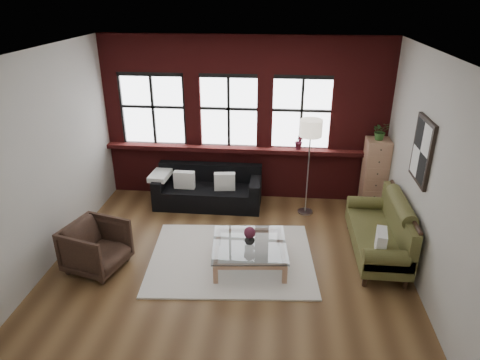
# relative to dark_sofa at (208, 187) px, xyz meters

# --- Properties ---
(floor) EXTENTS (5.50, 5.50, 0.00)m
(floor) POSITION_rel_dark_sofa_xyz_m (0.66, -1.90, -0.37)
(floor) COLOR #54381E
(floor) RESTS_ON ground
(ceiling) EXTENTS (5.50, 5.50, 0.00)m
(ceiling) POSITION_rel_dark_sofa_xyz_m (0.66, -1.90, 2.83)
(ceiling) COLOR white
(ceiling) RESTS_ON ground
(wall_back) EXTENTS (5.50, 0.00, 5.50)m
(wall_back) POSITION_rel_dark_sofa_xyz_m (0.66, 0.60, 1.23)
(wall_back) COLOR #B4B1A7
(wall_back) RESTS_ON ground
(wall_front) EXTENTS (5.50, 0.00, 5.50)m
(wall_front) POSITION_rel_dark_sofa_xyz_m (0.66, -4.40, 1.23)
(wall_front) COLOR #B4B1A7
(wall_front) RESTS_ON ground
(wall_left) EXTENTS (0.00, 5.00, 5.00)m
(wall_left) POSITION_rel_dark_sofa_xyz_m (-2.09, -1.90, 1.23)
(wall_left) COLOR #B4B1A7
(wall_left) RESTS_ON ground
(wall_right) EXTENTS (0.00, 5.00, 5.00)m
(wall_right) POSITION_rel_dark_sofa_xyz_m (3.41, -1.90, 1.23)
(wall_right) COLOR #B4B1A7
(wall_right) RESTS_ON ground
(brick_backwall) EXTENTS (5.50, 0.12, 3.20)m
(brick_backwall) POSITION_rel_dark_sofa_xyz_m (0.66, 0.54, 1.23)
(brick_backwall) COLOR #531313
(brick_backwall) RESTS_ON floor
(sill_ledge) EXTENTS (5.50, 0.30, 0.08)m
(sill_ledge) POSITION_rel_dark_sofa_xyz_m (0.66, 0.45, 0.67)
(sill_ledge) COLOR #531313
(sill_ledge) RESTS_ON brick_backwall
(window_left) EXTENTS (1.38, 0.10, 1.50)m
(window_left) POSITION_rel_dark_sofa_xyz_m (-1.14, 0.55, 1.38)
(window_left) COLOR black
(window_left) RESTS_ON brick_backwall
(window_mid) EXTENTS (1.38, 0.10, 1.50)m
(window_mid) POSITION_rel_dark_sofa_xyz_m (0.36, 0.55, 1.38)
(window_mid) COLOR black
(window_mid) RESTS_ON brick_backwall
(window_right) EXTENTS (1.38, 0.10, 1.50)m
(window_right) POSITION_rel_dark_sofa_xyz_m (1.76, 0.55, 1.38)
(window_right) COLOR black
(window_right) RESTS_ON brick_backwall
(wall_poster) EXTENTS (0.05, 0.74, 0.94)m
(wall_poster) POSITION_rel_dark_sofa_xyz_m (3.38, -1.60, 1.48)
(wall_poster) COLOR black
(wall_poster) RESTS_ON wall_right
(shag_rug) EXTENTS (2.72, 2.21, 0.03)m
(shag_rug) POSITION_rel_dark_sofa_xyz_m (0.67, -1.82, -0.36)
(shag_rug) COLOR silver
(shag_rug) RESTS_ON floor
(dark_sofa) EXTENTS (2.07, 0.84, 0.75)m
(dark_sofa) POSITION_rel_dark_sofa_xyz_m (0.00, 0.00, 0.00)
(dark_sofa) COLOR black
(dark_sofa) RESTS_ON floor
(pillow_a) EXTENTS (0.40, 0.15, 0.34)m
(pillow_a) POSITION_rel_dark_sofa_xyz_m (-0.44, -0.10, 0.19)
(pillow_a) COLOR silver
(pillow_a) RESTS_ON dark_sofa
(pillow_b) EXTENTS (0.41, 0.19, 0.34)m
(pillow_b) POSITION_rel_dark_sofa_xyz_m (0.34, -0.10, 0.19)
(pillow_b) COLOR silver
(pillow_b) RESTS_ON dark_sofa
(vintage_settee) EXTENTS (0.84, 1.88, 1.00)m
(vintage_settee) POSITION_rel_dark_sofa_xyz_m (2.96, -1.49, 0.13)
(vintage_settee) COLOR #4C4B23
(vintage_settee) RESTS_ON floor
(pillow_settee) EXTENTS (0.20, 0.40, 0.34)m
(pillow_settee) POSITION_rel_dark_sofa_xyz_m (2.88, -2.07, 0.23)
(pillow_settee) COLOR silver
(pillow_settee) RESTS_ON vintage_settee
(armchair) EXTENTS (1.00, 0.99, 0.75)m
(armchair) POSITION_rel_dark_sofa_xyz_m (-1.34, -2.25, -0.00)
(armchair) COLOR #302018
(armchair) RESTS_ON floor
(coffee_table) EXTENTS (1.23, 1.23, 0.38)m
(coffee_table) POSITION_rel_dark_sofa_xyz_m (0.97, -1.93, -0.20)
(coffee_table) COLOR tan
(coffee_table) RESTS_ON shag_rug
(vase) EXTENTS (0.19, 0.19, 0.16)m
(vase) POSITION_rel_dark_sofa_xyz_m (0.97, -1.93, 0.07)
(vase) COLOR #B2B2B2
(vase) RESTS_ON coffee_table
(flowers) EXTENTS (0.18, 0.18, 0.18)m
(flowers) POSITION_rel_dark_sofa_xyz_m (0.97, -1.93, 0.19)
(flowers) COLOR #5A1F32
(flowers) RESTS_ON vase
(drawer_chest) EXTENTS (0.43, 0.43, 1.41)m
(drawer_chest) POSITION_rel_dark_sofa_xyz_m (3.19, 0.18, 0.33)
(drawer_chest) COLOR tan
(drawer_chest) RESTS_ON floor
(potted_plant_top) EXTENTS (0.36, 0.33, 0.34)m
(potted_plant_top) POSITION_rel_dark_sofa_xyz_m (3.19, 0.18, 1.20)
(potted_plant_top) COLOR #2D5923
(potted_plant_top) RESTS_ON drawer_chest
(floor_lamp) EXTENTS (0.40, 0.40, 1.99)m
(floor_lamp) POSITION_rel_dark_sofa_xyz_m (1.91, -0.15, 0.62)
(floor_lamp) COLOR #A5A5A8
(floor_lamp) RESTS_ON floor
(sill_plant) EXTENTS (0.20, 0.17, 0.33)m
(sill_plant) POSITION_rel_dark_sofa_xyz_m (1.75, 0.42, 0.87)
(sill_plant) COLOR #5A1F32
(sill_plant) RESTS_ON sill_ledge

